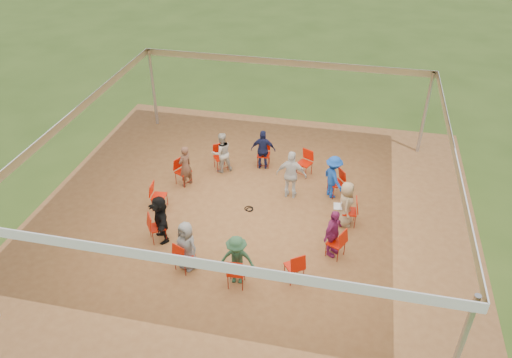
% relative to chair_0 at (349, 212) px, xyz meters
% --- Properties ---
extents(ground, '(80.00, 80.00, 0.00)m').
position_rel_chair_0_xyz_m(ground, '(-2.81, -0.24, -0.45)').
color(ground, '#334C17').
rests_on(ground, ground).
extents(dirt_patch, '(13.00, 13.00, 0.00)m').
position_rel_chair_0_xyz_m(dirt_patch, '(-2.81, -0.24, -0.44)').
color(dirt_patch, brown).
rests_on(dirt_patch, ground).
extents(tent, '(10.33, 10.33, 3.00)m').
position_rel_chair_0_xyz_m(tent, '(-2.81, -0.24, 1.92)').
color(tent, '#B2B2B7').
rests_on(tent, ground).
extents(chair_0, '(0.47, 0.46, 0.90)m').
position_rel_chair_0_xyz_m(chair_0, '(0.00, 0.00, 0.00)').
color(chair_0, '#C01502').
rests_on(chair_0, ground).
extents(chair_1, '(0.60, 0.60, 0.90)m').
position_rel_chair_0_xyz_m(chair_1, '(-0.50, 1.37, 0.00)').
color(chair_1, '#C01502').
rests_on(chair_1, ground).
extents(chair_2, '(0.57, 0.58, 0.90)m').
position_rel_chair_0_xyz_m(chair_2, '(-1.61, 2.32, 0.00)').
color(chair_2, '#C01502').
rests_on(chair_2, ground).
extents(chair_3, '(0.46, 0.47, 0.90)m').
position_rel_chair_0_xyz_m(chair_3, '(-3.05, 2.57, 0.00)').
color(chair_3, '#C01502').
rests_on(chair_3, ground).
extents(chair_4, '(0.60, 0.60, 0.90)m').
position_rel_chair_0_xyz_m(chair_4, '(-4.42, 2.08, 0.00)').
color(chair_4, '#C01502').
rests_on(chair_4, ground).
extents(chair_5, '(0.58, 0.57, 0.90)m').
position_rel_chair_0_xyz_m(chair_5, '(-5.36, 0.96, 0.00)').
color(chair_5, '#C01502').
rests_on(chair_5, ground).
extents(chair_6, '(0.47, 0.46, 0.90)m').
position_rel_chair_0_xyz_m(chair_6, '(-5.62, -0.47, 0.00)').
color(chair_6, '#C01502').
rests_on(chair_6, ground).
extents(chair_7, '(0.60, 0.60, 0.90)m').
position_rel_chair_0_xyz_m(chair_7, '(-5.13, -1.85, 0.00)').
color(chair_7, '#C01502').
rests_on(chair_7, ground).
extents(chair_8, '(0.57, 0.58, 0.90)m').
position_rel_chair_0_xyz_m(chair_8, '(-4.01, -2.79, 0.00)').
color(chair_8, '#C01502').
rests_on(chair_8, ground).
extents(chair_9, '(0.46, 0.47, 0.90)m').
position_rel_chair_0_xyz_m(chair_9, '(-2.57, -3.05, 0.00)').
color(chair_9, '#C01502').
rests_on(chair_9, ground).
extents(chair_10, '(0.60, 0.60, 0.90)m').
position_rel_chair_0_xyz_m(chair_10, '(-1.20, -2.55, 0.00)').
color(chair_10, '#C01502').
rests_on(chair_10, ground).
extents(chair_11, '(0.58, 0.57, 0.90)m').
position_rel_chair_0_xyz_m(chair_11, '(-0.26, -1.44, 0.00)').
color(chair_11, '#C01502').
rests_on(chair_11, ground).
extents(person_seated_0, '(0.44, 0.72, 1.42)m').
position_rel_chair_0_xyz_m(person_seated_0, '(-0.12, -0.01, 0.27)').
color(person_seated_0, tan).
rests_on(person_seated_0, ground).
extents(person_seated_1, '(0.90, 1.01, 1.42)m').
position_rel_chair_0_xyz_m(person_seated_1, '(-0.59, 1.31, 0.27)').
color(person_seated_1, '#1343A9').
rests_on(person_seated_1, ground).
extents(person_seated_2, '(0.86, 0.49, 1.42)m').
position_rel_chair_0_xyz_m(person_seated_2, '(-3.04, 2.46, 0.27)').
color(person_seated_2, '#181D43').
rests_on(person_seated_2, ground).
extents(person_seated_3, '(0.79, 0.72, 1.42)m').
position_rel_chair_0_xyz_m(person_seated_3, '(-4.35, 1.98, 0.27)').
color(person_seated_3, '#B0A99B').
rests_on(person_seated_3, ground).
extents(person_seated_4, '(0.53, 0.61, 1.42)m').
position_rel_chair_0_xyz_m(person_seated_4, '(-5.26, 0.91, 0.27)').
color(person_seated_4, brown).
rests_on(person_seated_4, ground).
extents(person_seated_5, '(1.16, 1.36, 1.42)m').
position_rel_chair_0_xyz_m(person_seated_5, '(-5.03, -1.78, 0.27)').
color(person_seated_5, black).
rests_on(person_seated_5, ground).
extents(person_seated_6, '(0.79, 0.65, 1.42)m').
position_rel_chair_0_xyz_m(person_seated_6, '(-3.96, -2.68, 0.27)').
color(person_seated_6, slate).
rests_on(person_seated_6, ground).
extents(person_seated_7, '(0.95, 0.53, 1.42)m').
position_rel_chair_0_xyz_m(person_seated_7, '(-2.58, -2.93, 0.27)').
color(person_seated_7, '#274E32').
rests_on(person_seated_7, ground).
extents(person_seated_8, '(0.74, 0.93, 1.42)m').
position_rel_chair_0_xyz_m(person_seated_8, '(-0.37, -1.39, 0.27)').
color(person_seated_8, '#8B245F').
rests_on(person_seated_8, ground).
extents(standing_person, '(0.96, 0.51, 1.61)m').
position_rel_chair_0_xyz_m(standing_person, '(-1.85, 1.00, 0.36)').
color(standing_person, silver).
rests_on(standing_person, ground).
extents(cable_coil, '(0.32, 0.32, 0.03)m').
position_rel_chair_0_xyz_m(cable_coil, '(-2.97, 0.06, -0.43)').
color(cable_coil, black).
rests_on(cable_coil, ground).
extents(laptop, '(0.29, 0.36, 0.23)m').
position_rel_chair_0_xyz_m(laptop, '(-0.28, -0.02, 0.22)').
color(laptop, '#B7B7BC').
rests_on(laptop, ground).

